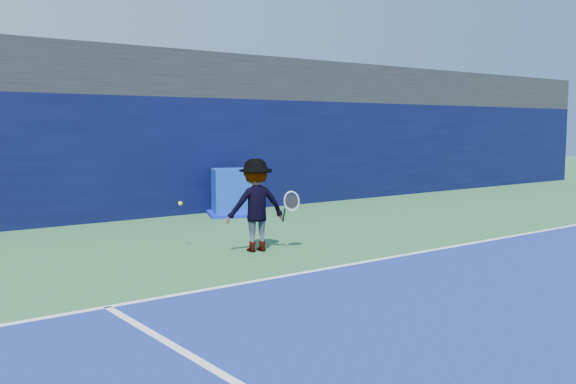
% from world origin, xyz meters
% --- Properties ---
extents(ground, '(80.00, 80.00, 0.00)m').
position_xyz_m(ground, '(0.00, 0.00, 0.00)').
color(ground, '#2D6538').
rests_on(ground, ground).
extents(baseline, '(24.00, 0.10, 0.01)m').
position_xyz_m(baseline, '(0.00, 3.00, 0.01)').
color(baseline, white).
rests_on(baseline, ground).
extents(stadium_band, '(36.00, 3.00, 1.20)m').
position_xyz_m(stadium_band, '(0.00, 11.50, 3.60)').
color(stadium_band, black).
rests_on(stadium_band, back_wall_assembly).
extents(back_wall_assembly, '(36.00, 1.03, 3.00)m').
position_xyz_m(back_wall_assembly, '(-0.00, 10.50, 1.50)').
color(back_wall_assembly, black).
rests_on(back_wall_assembly, ground).
extents(equipment_cart, '(1.63, 1.63, 1.19)m').
position_xyz_m(equipment_cart, '(0.79, 9.22, 0.54)').
color(equipment_cart, '#0D33BD').
rests_on(equipment_cart, ground).
extents(tennis_player, '(1.35, 0.88, 1.68)m').
position_xyz_m(tennis_player, '(-1.43, 4.93, 0.84)').
color(tennis_player, white).
rests_on(tennis_player, ground).
extents(tennis_ball, '(0.07, 0.07, 0.07)m').
position_xyz_m(tennis_ball, '(-2.42, 5.94, 0.85)').
color(tennis_ball, '#EBF21A').
rests_on(tennis_ball, ground).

